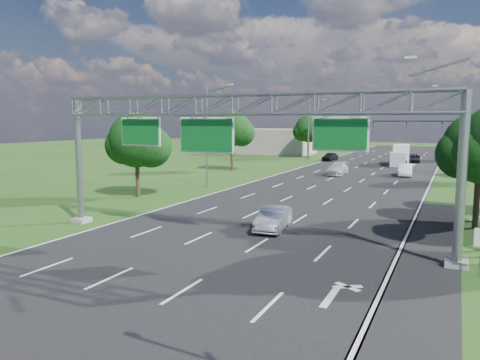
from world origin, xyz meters
The scene contains 19 objects.
ground centered at (0.00, 30.00, 0.00)m, with size 220.00×220.00×0.00m, color #1B4314.
road centered at (0.00, 30.00, 0.00)m, with size 18.00×180.00×0.02m, color black.
road_flare centered at (10.20, 14.00, 0.00)m, with size 3.00×30.00×0.02m, color black.
sign_gantry centered at (0.33, 12.00, 6.89)m, with size 23.50×1.00×9.56m.
traffic_signal centered at (7.48, 65.00, 5.17)m, with size 12.21×0.24×7.00m.
streetlight_l_near centered at (-11.30, 30.00, 5.58)m, with size 2.97×0.22×10.16m.
streetlight_l_far centered at (-11.30, 65.00, 5.58)m, with size 2.97×0.22×10.16m.
streetlight_r_mid centered at (11.30, 40.00, 5.58)m, with size 2.97×0.22×10.16m.
tree_verge_la centered at (-13.92, 22.04, 4.76)m, with size 5.76×4.80×7.40m.
tree_verge_lb centered at (-15.92, 45.04, 5.41)m, with size 5.76×4.80×8.06m.
tree_verge_lc centered at (-12.92, 70.04, 4.98)m, with size 5.76×4.80×7.62m.
tree_verge_re centered at (14.08, 78.04, 5.20)m, with size 5.76×4.80×7.84m.
building_left centered at (-22.00, 78.00, 2.50)m, with size 14.00×10.00×5.00m, color gray.
silver_sedan centered at (1.25, 15.33, 0.71)m, with size 1.51×4.32×1.42m, color #A8AAB3.
car_queue_a centered at (-2.05, 46.22, 0.73)m, with size 2.04×5.03×1.46m, color #BDBDBD.
car_queue_b centered at (4.85, 68.69, 0.66)m, with size 2.20×4.78×1.33m, color black.
car_queue_c centered at (-8.00, 66.04, 0.72)m, with size 1.69×4.20×1.43m, color black.
car_queue_d centered at (5.67, 48.41, 0.73)m, with size 1.55×4.45×1.47m, color white.
box_truck centered at (3.50, 63.29, 1.45)m, with size 2.77×8.11×3.01m.
Camera 1 is at (11.26, -10.99, 6.64)m, focal length 35.00 mm.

